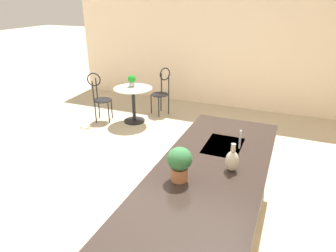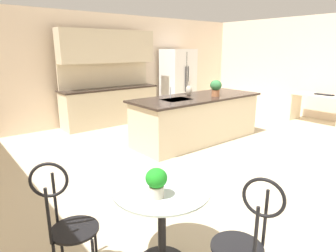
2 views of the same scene
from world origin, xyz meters
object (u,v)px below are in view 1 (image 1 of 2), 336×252
object	(u,v)px
bistro_table	(134,102)
vase_on_counter	(232,160)
chair_by_island	(162,89)
potted_plant_counter_near	(180,162)
chair_near_window	(100,95)
potted_plant_on_table	(132,80)

from	to	relation	value
bistro_table	vase_on_counter	size ratio (longest dim) A/B	2.78
chair_by_island	potted_plant_counter_near	size ratio (longest dim) A/B	3.19
bistro_table	chair_near_window	size ratio (longest dim) A/B	0.77
chair_by_island	potted_plant_on_table	distance (m)	0.77
bistro_table	chair_near_window	distance (m)	0.73
chair_near_window	bistro_table	bearing A→B (deg)	107.60
bistro_table	potted_plant_counter_near	xyz separation A→B (m)	(3.07, 2.17, 0.66)
potted_plant_counter_near	bistro_table	bearing A→B (deg)	-144.72
chair_by_island	potted_plant_counter_near	distance (m)	4.20
chair_near_window	chair_by_island	distance (m)	1.36
bistro_table	chair_near_window	xyz separation A→B (m)	(0.22, -0.68, 0.13)
potted_plant_counter_near	vase_on_counter	distance (m)	0.54
potted_plant_counter_near	vase_on_counter	xyz separation A→B (m)	(-0.35, 0.41, -0.08)
chair_near_window	vase_on_counter	distance (m)	4.14
bistro_table	vase_on_counter	world-z (taller)	vase_on_counter
chair_near_window	potted_plant_counter_near	bearing A→B (deg)	44.98
chair_by_island	vase_on_counter	world-z (taller)	vase_on_counter
potted_plant_on_table	vase_on_counter	distance (m)	3.90
chair_near_window	potted_plant_counter_near	size ratio (longest dim) A/B	3.19
chair_near_window	vase_on_counter	world-z (taller)	vase_on_counter
potted_plant_on_table	potted_plant_counter_near	distance (m)	3.91
chair_near_window	potted_plant_on_table	world-z (taller)	chair_near_window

